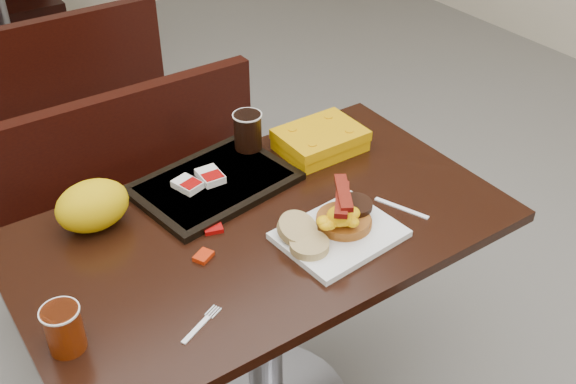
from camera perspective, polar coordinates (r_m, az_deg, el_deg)
table_near at (r=1.93m, az=-1.99°, el=-11.45°), size 1.20×0.70×0.75m
bench_near_n at (r=2.42m, az=-11.00°, el=-1.37°), size 1.00×0.46×0.72m
table_far at (r=4.04m, az=-22.87°, el=12.46°), size 1.20×0.70×0.75m
bench_far_s at (r=3.41m, az=-19.72°, el=8.79°), size 1.00×0.46×0.72m
platter at (r=1.63m, az=4.34°, el=-3.60°), size 0.30×0.24×0.02m
pancake_stack at (r=1.65m, az=4.72°, el=-2.33°), size 0.15×0.15×0.03m
sausage_patty at (r=1.66m, az=5.58°, el=-1.08°), size 0.11×0.11×0.01m
scrambled_eggs at (r=1.59m, az=4.26°, el=-2.20°), size 0.12×0.11×0.05m
bacon_strips at (r=1.59m, az=4.56°, el=-0.50°), size 0.16×0.17×0.01m
muffin_bottom at (r=1.57m, az=1.80°, el=-4.49°), size 0.11×0.11×0.02m
muffin_top at (r=1.60m, az=0.77°, el=-3.08°), size 0.12×0.12×0.05m
coffee_cup_near at (r=1.42m, az=-18.29°, el=-10.87°), size 0.10×0.10×0.10m
fork at (r=1.43m, az=-7.73°, el=-11.39°), size 0.12×0.07×0.00m
knife at (r=1.75m, az=9.51°, el=-1.34°), size 0.07×0.14×0.00m
condiment_syrup at (r=1.59m, az=-7.11°, el=-5.36°), size 0.05×0.05×0.01m
condiment_ketchup at (r=1.66m, az=-6.30°, el=-3.07°), size 0.05×0.05×0.01m
tray at (r=1.81m, az=-6.21°, el=0.73°), size 0.44×0.34×0.02m
hashbrown_sleeve_left at (r=1.78m, az=-8.44°, el=0.62°), size 0.07×0.08×0.02m
hashbrown_sleeve_right at (r=1.80m, az=-6.55°, el=1.34°), size 0.06×0.08×0.02m
coffee_cup_far at (r=1.91m, az=-3.40°, el=5.13°), size 0.08×0.08×0.11m
clamshell at (r=1.94m, az=2.73°, el=4.38°), size 0.23×0.18×0.06m
paper_bag at (r=1.70m, az=-16.09°, el=-1.10°), size 0.20×0.16×0.12m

